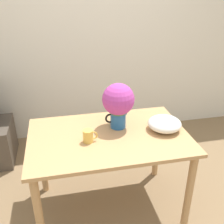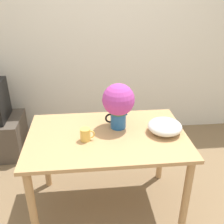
# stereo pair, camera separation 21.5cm
# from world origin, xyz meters

# --- Properties ---
(ground_plane) EXTENTS (12.00, 12.00, 0.00)m
(ground_plane) POSITION_xyz_m (0.00, 0.00, 0.00)
(ground_plane) COLOR #7F6647
(wall_back) EXTENTS (8.00, 0.05, 2.60)m
(wall_back) POSITION_xyz_m (0.00, 1.68, 1.30)
(wall_back) COLOR silver
(wall_back) RESTS_ON ground_plane
(table) EXTENTS (1.28, 0.83, 0.78)m
(table) POSITION_xyz_m (-0.14, 0.23, 0.66)
(table) COLOR tan
(table) RESTS_ON ground_plane
(flower_vase) EXTENTS (0.26, 0.26, 0.39)m
(flower_vase) POSITION_xyz_m (-0.04, 0.35, 1.00)
(flower_vase) COLOR #235B9E
(flower_vase) RESTS_ON table
(coffee_mug) EXTENTS (0.11, 0.08, 0.10)m
(coffee_mug) POSITION_xyz_m (-0.31, 0.17, 0.83)
(coffee_mug) COLOR gold
(coffee_mug) RESTS_ON table
(white_bowl) EXTENTS (0.28, 0.28, 0.11)m
(white_bowl) POSITION_xyz_m (0.33, 0.22, 0.83)
(white_bowl) COLOR silver
(white_bowl) RESTS_ON table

